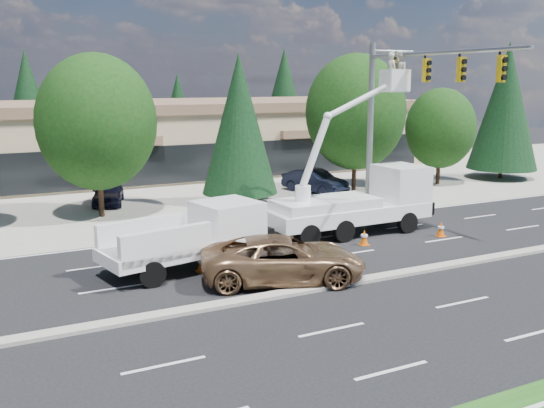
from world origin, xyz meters
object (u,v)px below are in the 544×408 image
minivan (283,259)px  signal_mast (397,102)px  utility_pickup (195,243)px  bucket_truck (362,194)px

minivan → signal_mast: bearing=-39.3°
signal_mast → utility_pickup: 12.93m
signal_mast → bucket_truck: 5.05m
minivan → bucket_truck: bearing=-35.6°
utility_pickup → minivan: size_ratio=1.12×
signal_mast → bucket_truck: size_ratio=1.20×
signal_mast → bucket_truck: (-2.61, -0.99, -4.21)m
bucket_truck → minivan: 8.23m
utility_pickup → minivan: bearing=-63.7°
utility_pickup → minivan: utility_pickup is taller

